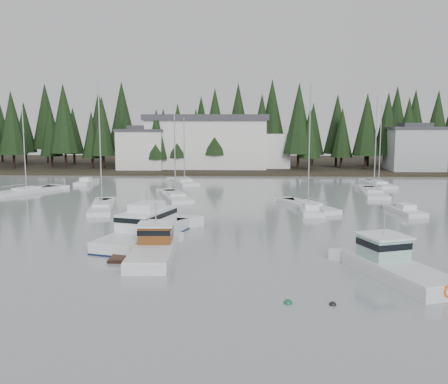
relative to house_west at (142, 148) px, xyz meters
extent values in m
plane|color=gray|center=(18.00, -79.00, -4.65)|extent=(260.00, 260.00, 0.00)
cube|color=black|center=(18.00, 18.00, -4.65)|extent=(240.00, 54.00, 1.00)
cube|color=silver|center=(0.00, 0.00, -0.40)|extent=(9.00, 7.00, 7.50)
cube|color=#38383D|center=(0.00, 0.00, 3.60)|extent=(9.54, 7.42, 0.50)
cube|color=#38383D|center=(0.00, 0.00, 4.20)|extent=(4.95, 3.85, 0.80)
cube|color=#999EA0|center=(54.00, -1.00, -0.15)|extent=(10.00, 8.00, 8.00)
cube|color=#38383D|center=(54.00, -1.00, 4.10)|extent=(10.60, 8.48, 0.50)
cube|color=#38383D|center=(54.00, -1.00, 4.70)|extent=(5.50, 4.40, 0.80)
cube|color=silver|center=(13.00, 3.00, 0.85)|extent=(24.00, 10.00, 10.00)
cube|color=#38383D|center=(13.00, 3.00, 6.15)|extent=(25.00, 11.00, 1.20)
cube|color=silver|center=(25.00, 5.00, -0.65)|extent=(10.00, 8.00, 7.00)
cube|color=silver|center=(14.00, -65.65, -4.56)|extent=(3.18, 8.66, 1.24)
cube|color=silver|center=(14.00, -65.65, -3.89)|extent=(3.11, 8.49, 0.11)
cube|color=#46250E|center=(13.94, -63.94, -3.23)|extent=(2.44, 2.66, 1.33)
cube|color=white|center=(13.94, -63.94, -2.51)|extent=(2.73, 3.01, 0.11)
cube|color=black|center=(13.94, -63.94, -2.96)|extent=(2.49, 2.70, 0.38)
cylinder|color=#A5A8AD|center=(13.94, -63.94, -1.71)|extent=(0.08, 0.08, 1.52)
cube|color=black|center=(11.62, -65.74, -4.70)|extent=(1.26, 3.09, 0.52)
cube|color=silver|center=(12.31, -60.30, -4.51)|extent=(6.40, 11.48, 1.60)
cube|color=#0D1932|center=(12.31, -60.30, -4.62)|extent=(6.45, 11.55, 0.22)
cube|color=white|center=(12.47, -59.78, -2.96)|extent=(4.30, 6.26, 1.45)
cube|color=black|center=(12.47, -59.78, -2.61)|extent=(4.38, 6.34, 0.40)
cube|color=white|center=(12.47, -59.78, -1.91)|extent=(2.77, 3.32, 0.65)
cylinder|color=#A5A8AD|center=(12.47, -59.78, -1.11)|extent=(0.10, 0.10, 1.10)
cube|color=silver|center=(30.00, -69.94, -4.55)|extent=(5.63, 8.91, 1.37)
cube|color=silver|center=(30.00, -69.94, -3.81)|extent=(5.51, 8.73, 0.13)
cube|color=#8CB7AA|center=(29.43, -68.36, -3.08)|extent=(3.13, 3.19, 1.47)
cube|color=white|center=(29.43, -68.36, -2.29)|extent=(3.52, 3.61, 0.13)
cube|color=black|center=(29.43, -68.36, -2.78)|extent=(3.20, 3.25, 0.42)
cylinder|color=#A5A8AD|center=(29.43, -68.36, -1.40)|extent=(0.08, 0.08, 1.68)
cube|color=silver|center=(11.74, -36.84, -4.68)|extent=(5.78, 10.81, 1.05)
cube|color=white|center=(11.74, -36.84, -4.03)|extent=(2.90, 3.97, 0.30)
cylinder|color=#A5A8AD|center=(11.74, -36.84, 0.99)|extent=(0.14, 0.14, 10.29)
cube|color=silver|center=(4.60, -45.34, -4.68)|extent=(4.39, 10.45, 1.05)
cube|color=white|center=(4.60, -45.34, -4.03)|extent=(2.35, 3.73, 0.30)
cylinder|color=#A5A8AD|center=(4.60, -45.34, 2.79)|extent=(0.14, 0.14, 13.88)
cube|color=silver|center=(-9.70, -32.34, -4.68)|extent=(7.04, 10.06, 1.05)
cube|color=white|center=(-9.70, -32.34, -4.03)|extent=(3.33, 3.90, 0.30)
cylinder|color=#A5A8AD|center=(-9.70, -32.34, 1.48)|extent=(0.14, 0.14, 11.27)
cube|color=silver|center=(27.80, -43.88, -4.68)|extent=(6.22, 10.01, 1.05)
cube|color=white|center=(27.80, -43.88, -4.03)|extent=(2.92, 3.76, 0.30)
cylinder|color=#A5A8AD|center=(27.80, -43.88, 2.56)|extent=(0.14, 0.14, 13.42)
cube|color=silver|center=(41.50, -22.34, -4.68)|extent=(3.27, 9.73, 1.05)
cube|color=white|center=(41.50, -22.34, -4.03)|extent=(2.01, 3.38, 0.30)
cylinder|color=#A5A8AD|center=(41.50, -22.34, 1.80)|extent=(0.14, 0.14, 11.91)
cube|color=silver|center=(38.20, -32.25, -4.68)|extent=(4.21, 11.19, 1.05)
cube|color=white|center=(38.20, -32.25, -4.03)|extent=(2.47, 3.93, 0.30)
cylinder|color=#A5A8AD|center=(38.20, -32.25, 2.19)|extent=(0.14, 0.14, 12.70)
cube|color=silver|center=(11.04, -20.65, -4.68)|extent=(5.83, 9.32, 1.05)
cube|color=white|center=(11.04, -20.65, -4.03)|extent=(2.94, 3.54, 0.30)
cylinder|color=#A5A8AD|center=(11.04, -20.65, 0.87)|extent=(0.14, 0.14, 10.04)
cube|color=silver|center=(27.72, -47.19, -4.60)|extent=(2.28, 5.49, 0.90)
cube|color=white|center=(27.72, -47.19, -3.90)|extent=(1.52, 1.77, 0.55)
cube|color=silver|center=(-4.67, -21.68, -4.60)|extent=(2.21, 6.28, 0.90)
cube|color=white|center=(-4.67, -21.68, -3.90)|extent=(1.50, 2.01, 0.55)
cube|color=silver|center=(37.83, -46.86, -4.60)|extent=(2.97, 6.06, 0.90)
cube|color=white|center=(37.83, -46.86, -3.90)|extent=(1.74, 2.05, 0.55)
sphere|color=#145933|center=(22.79, -74.46, -4.65)|extent=(0.47, 0.47, 0.47)
sphere|color=black|center=(25.12, -74.61, -4.65)|extent=(0.40, 0.40, 0.40)
camera|label=1|loc=(20.32, -100.03, 4.80)|focal=40.00mm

